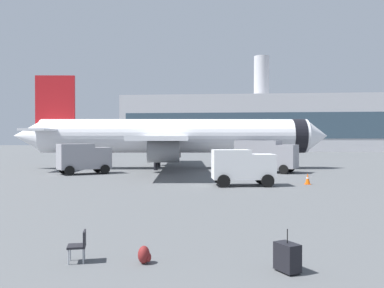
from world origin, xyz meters
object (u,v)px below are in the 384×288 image
cargo_van (242,166)px  rolling_suitcase (287,257)px  safety_cone_far (249,173)px  safety_cone_near (308,179)px  traveller_backpack (144,255)px  airplane_at_gate (173,136)px  fuel_truck (265,155)px  gate_chair (79,244)px  service_truck (83,157)px  safety_cone_mid (73,163)px

cargo_van → rolling_suitcase: 19.21m
safety_cone_far → rolling_suitcase: 26.43m
safety_cone_near → traveller_backpack: bearing=-111.5°
airplane_at_gate → fuel_truck: (10.03, -4.43, -1.88)m
fuel_truck → safety_cone_near: (2.23, -10.71, -1.36)m
airplane_at_gate → cargo_van: size_ratio=7.69×
cargo_van → gate_chair: bearing=-104.6°
safety_cone_far → traveller_backpack: safety_cone_far is taller
service_truck → safety_cone_near: 21.04m
safety_cone_mid → traveller_backpack: (17.49, -38.97, -0.12)m
safety_cone_mid → gate_chair: 42.05m
service_truck → traveller_backpack: size_ratio=10.78×
airplane_at_gate → gate_chair: (2.49, -35.38, -3.16)m
fuel_truck → traveller_backpack: (-5.74, -30.90, -1.54)m
service_truck → cargo_van: service_truck is taller
service_truck → safety_cone_mid: (-5.70, 11.65, -1.26)m
service_truck → traveller_backpack: service_truck is taller
airplane_at_gate → safety_cone_far: size_ratio=53.09×
service_truck → traveller_backpack: (11.79, -27.32, -1.37)m
airplane_at_gate → gate_chair: bearing=-86.0°
service_truck → gate_chair: bearing=-69.9°
airplane_at_gate → safety_cone_near: airplane_at_gate is taller
safety_cone_mid → traveller_backpack: safety_cone_mid is taller
cargo_van → safety_cone_far: cargo_van is taller
service_truck → safety_cone_near: service_truck is taller
cargo_van → traveller_backpack: cargo_van is taller
rolling_suitcase → gate_chair: rolling_suitcase is taller
safety_cone_mid → gate_chair: bearing=-68.1°
cargo_van → fuel_truck: bearing=77.7°
safety_cone_mid → rolling_suitcase: (21.25, -39.34, 0.04)m
service_truck → rolling_suitcase: bearing=-60.7°
airplane_at_gate → safety_cone_near: 19.75m
service_truck → rolling_suitcase: 31.78m
service_truck → gate_chair: size_ratio=6.01×
rolling_suitcase → fuel_truck: bearing=86.4°
rolling_suitcase → gate_chair: 5.57m
safety_cone_near → rolling_suitcase: bearing=-101.6°
airplane_at_gate → service_truck: bearing=-133.1°
airplane_at_gate → rolling_suitcase: (8.04, -35.70, -3.27)m
airplane_at_gate → cargo_van: bearing=-65.9°
airplane_at_gate → safety_cone_near: (12.26, -15.14, -3.25)m
fuel_truck → safety_cone_mid: (-23.24, 8.06, -1.42)m
traveller_backpack → airplane_at_gate: bearing=96.9°
traveller_backpack → cargo_van: bearing=80.6°
fuel_truck → traveller_backpack: fuel_truck is taller
airplane_at_gate → service_truck: (-7.50, -8.02, -2.05)m
service_truck → safety_cone_far: (15.68, -1.26, -1.28)m
cargo_van → gate_chair: 19.49m
fuel_truck → traveller_backpack: 31.47m
gate_chair → traveller_backpack: bearing=1.5°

